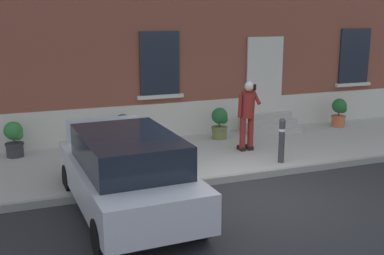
% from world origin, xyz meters
% --- Properties ---
extents(ground_plane, '(80.00, 80.00, 0.00)m').
position_xyz_m(ground_plane, '(0.00, 0.00, 0.00)').
color(ground_plane, '#232326').
extents(sidewalk, '(24.00, 3.60, 0.15)m').
position_xyz_m(sidewalk, '(0.00, 2.80, 0.07)').
color(sidewalk, '#99968E').
rests_on(sidewalk, ground).
extents(curb_edge, '(24.00, 0.12, 0.15)m').
position_xyz_m(curb_edge, '(0.00, 0.94, 0.07)').
color(curb_edge, gray).
rests_on(curb_edge, ground).
extents(building_facade, '(24.00, 1.52, 7.50)m').
position_xyz_m(building_facade, '(0.01, 5.29, 3.73)').
color(building_facade, brown).
rests_on(building_facade, ground).
extents(entrance_stoop, '(1.66, 0.96, 0.48)m').
position_xyz_m(entrance_stoop, '(2.80, 4.23, 0.34)').
color(entrance_stoop, '#9E998E').
rests_on(entrance_stoop, sidewalk).
extents(hatchback_car_silver, '(1.91, 4.12, 1.50)m').
position_xyz_m(hatchback_car_silver, '(-2.43, 0.06, 0.79)').
color(hatchback_car_silver, '#B7B7BF').
rests_on(hatchback_car_silver, ground).
extents(bollard_near_person, '(0.15, 0.15, 1.04)m').
position_xyz_m(bollard_near_person, '(1.49, 1.35, 0.71)').
color(bollard_near_person, '#333338').
rests_on(bollard_near_person, sidewalk).
extents(person_on_phone, '(0.51, 0.46, 1.75)m').
position_xyz_m(person_on_phone, '(1.21, 2.52, 1.15)').
color(person_on_phone, maroon).
rests_on(person_on_phone, sidewalk).
extents(planter_charcoal, '(0.44, 0.44, 0.86)m').
position_xyz_m(planter_charcoal, '(-4.22, 4.04, 0.61)').
color(planter_charcoal, '#2D2D30').
rests_on(planter_charcoal, sidewalk).
extents(planter_cream, '(0.44, 0.44, 0.86)m').
position_xyz_m(planter_cream, '(-1.57, 3.97, 0.61)').
color(planter_cream, beige).
rests_on(planter_cream, sidewalk).
extents(planter_olive, '(0.44, 0.44, 0.86)m').
position_xyz_m(planter_olive, '(1.07, 3.85, 0.61)').
color(planter_olive, '#606B38').
rests_on(planter_olive, sidewalk).
extents(planter_terracotta, '(0.44, 0.44, 0.86)m').
position_xyz_m(planter_terracotta, '(5.04, 3.89, 0.61)').
color(planter_terracotta, '#B25B38').
rests_on(planter_terracotta, sidewalk).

